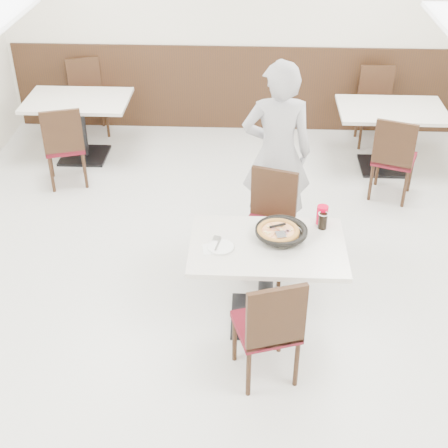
{
  "coord_description": "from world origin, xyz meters",
  "views": [
    {
      "loc": [
        0.12,
        -4.23,
        3.51
      ],
      "look_at": [
        -0.06,
        -0.3,
        0.93
      ],
      "focal_mm": 50.0,
      "sensor_mm": 36.0,
      "label": 1
    }
  ],
  "objects_px": {
    "bg_chair_left_near": "(64,144)",
    "side_plate": "(221,247)",
    "pizza": "(278,233)",
    "bg_chair_left_far": "(89,99)",
    "cola_glass": "(323,221)",
    "red_cup": "(322,215)",
    "diner_person": "(277,154)",
    "bg_table_right": "(388,139)",
    "chair_near": "(266,324)",
    "pizza_pan": "(281,234)",
    "bg_chair_right_near": "(394,157)",
    "bg_chair_right_far": "(376,108)",
    "bg_table_left": "(81,128)",
    "main_table": "(266,283)",
    "chair_far": "(267,227)"
  },
  "relations": [
    {
      "from": "bg_table_left",
      "to": "bg_chair_left_far",
      "type": "bearing_deg",
      "value": 94.38
    },
    {
      "from": "side_plate",
      "to": "bg_table_right",
      "type": "bearing_deg",
      "value": 57.27
    },
    {
      "from": "chair_near",
      "to": "chair_far",
      "type": "distance_m",
      "value": 1.26
    },
    {
      "from": "main_table",
      "to": "pizza",
      "type": "relative_size",
      "value": 3.7
    },
    {
      "from": "pizza",
      "to": "red_cup",
      "type": "xyz_separation_m",
      "value": [
        0.36,
        0.24,
        0.02
      ]
    },
    {
      "from": "bg_table_left",
      "to": "bg_table_right",
      "type": "xyz_separation_m",
      "value": [
        3.62,
        -0.11,
        0.0
      ]
    },
    {
      "from": "diner_person",
      "to": "bg_table_right",
      "type": "xyz_separation_m",
      "value": [
        1.34,
        1.49,
        -0.52
      ]
    },
    {
      "from": "bg_table_left",
      "to": "bg_table_right",
      "type": "distance_m",
      "value": 3.62
    },
    {
      "from": "main_table",
      "to": "bg_chair_left_near",
      "type": "xyz_separation_m",
      "value": [
        -2.2,
        2.21,
        0.1
      ]
    },
    {
      "from": "chair_near",
      "to": "bg_chair_right_far",
      "type": "xyz_separation_m",
      "value": [
        1.4,
        3.99,
        0.0
      ]
    },
    {
      "from": "diner_person",
      "to": "bg_chair_right_near",
      "type": "distance_m",
      "value": 1.59
    },
    {
      "from": "main_table",
      "to": "bg_table_right",
      "type": "xyz_separation_m",
      "value": [
        1.44,
        2.73,
        0.0
      ]
    },
    {
      "from": "chair_far",
      "to": "bg_chair_left_near",
      "type": "xyz_separation_m",
      "value": [
        -2.22,
        1.55,
        0.0
      ]
    },
    {
      "from": "chair_far",
      "to": "bg_chair_left_near",
      "type": "distance_m",
      "value": 2.71
    },
    {
      "from": "pizza",
      "to": "bg_chair_left_far",
      "type": "distance_m",
      "value": 4.16
    },
    {
      "from": "diner_person",
      "to": "bg_chair_left_near",
      "type": "bearing_deg",
      "value": -25.82
    },
    {
      "from": "main_table",
      "to": "bg_chair_left_near",
      "type": "relative_size",
      "value": 1.26
    },
    {
      "from": "chair_near",
      "to": "bg_chair_left_far",
      "type": "relative_size",
      "value": 1.0
    },
    {
      "from": "bg_chair_left_far",
      "to": "red_cup",
      "type": "bearing_deg",
      "value": 107.29
    },
    {
      "from": "chair_near",
      "to": "pizza_pan",
      "type": "height_order",
      "value": "chair_near"
    },
    {
      "from": "diner_person",
      "to": "bg_table_left",
      "type": "relative_size",
      "value": 1.49
    },
    {
      "from": "red_cup",
      "to": "bg_chair_left_near",
      "type": "relative_size",
      "value": 0.17
    },
    {
      "from": "bg_chair_left_near",
      "to": "bg_chair_right_near",
      "type": "bearing_deg",
      "value": -19.71
    },
    {
      "from": "main_table",
      "to": "bg_chair_left_far",
      "type": "relative_size",
      "value": 1.26
    },
    {
      "from": "side_plate",
      "to": "cola_glass",
      "type": "distance_m",
      "value": 0.86
    },
    {
      "from": "cola_glass",
      "to": "red_cup",
      "type": "bearing_deg",
      "value": 90.24
    },
    {
      "from": "bg_table_left",
      "to": "bg_chair_left_near",
      "type": "bearing_deg",
      "value": -92.03
    },
    {
      "from": "chair_far",
      "to": "cola_glass",
      "type": "bearing_deg",
      "value": 153.4
    },
    {
      "from": "chair_near",
      "to": "bg_chair_left_near",
      "type": "xyz_separation_m",
      "value": [
        -2.2,
        2.81,
        0.0
      ]
    },
    {
      "from": "red_cup",
      "to": "chair_far",
      "type": "bearing_deg",
      "value": 141.34
    },
    {
      "from": "pizza",
      "to": "bg_table_right",
      "type": "distance_m",
      "value": 3.01
    },
    {
      "from": "pizza_pan",
      "to": "bg_chair_right_near",
      "type": "distance_m",
      "value": 2.38
    },
    {
      "from": "bg_chair_left_far",
      "to": "bg_table_right",
      "type": "bearing_deg",
      "value": 145.33
    },
    {
      "from": "pizza",
      "to": "bg_table_left",
      "type": "distance_m",
      "value": 3.6
    },
    {
      "from": "diner_person",
      "to": "bg_chair_left_far",
      "type": "bearing_deg",
      "value": -47.28
    },
    {
      "from": "bg_chair_left_near",
      "to": "bg_table_right",
      "type": "distance_m",
      "value": 3.68
    },
    {
      "from": "cola_glass",
      "to": "red_cup",
      "type": "xyz_separation_m",
      "value": [
        -0.0,
        0.07,
        0.02
      ]
    },
    {
      "from": "chair_near",
      "to": "red_cup",
      "type": "bearing_deg",
      "value": 46.51
    },
    {
      "from": "chair_far",
      "to": "pizza",
      "type": "distance_m",
      "value": 0.67
    },
    {
      "from": "main_table",
      "to": "bg_chair_right_far",
      "type": "xyz_separation_m",
      "value": [
        1.39,
        3.39,
        0.1
      ]
    },
    {
      "from": "cola_glass",
      "to": "bg_chair_right_far",
      "type": "xyz_separation_m",
      "value": [
        0.95,
        3.14,
        -0.34
      ]
    },
    {
      "from": "side_plate",
      "to": "bg_chair_left_near",
      "type": "bearing_deg",
      "value": 129.09
    },
    {
      "from": "red_cup",
      "to": "bg_chair_left_far",
      "type": "bearing_deg",
      "value": 129.89
    },
    {
      "from": "chair_far",
      "to": "bg_chair_right_far",
      "type": "relative_size",
      "value": 1.0
    },
    {
      "from": "side_plate",
      "to": "red_cup",
      "type": "bearing_deg",
      "value": 25.51
    },
    {
      "from": "bg_chair_left_near",
      "to": "side_plate",
      "type": "bearing_deg",
      "value": -68.49
    },
    {
      "from": "pizza",
      "to": "bg_chair_left_near",
      "type": "distance_m",
      "value": 3.14
    },
    {
      "from": "pizza_pan",
      "to": "bg_chair_right_far",
      "type": "bearing_deg",
      "value": 68.7
    },
    {
      "from": "bg_chair_left_near",
      "to": "bg_chair_left_far",
      "type": "relative_size",
      "value": 1.0
    },
    {
      "from": "cola_glass",
      "to": "bg_table_right",
      "type": "height_order",
      "value": "cola_glass"
    }
  ]
}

